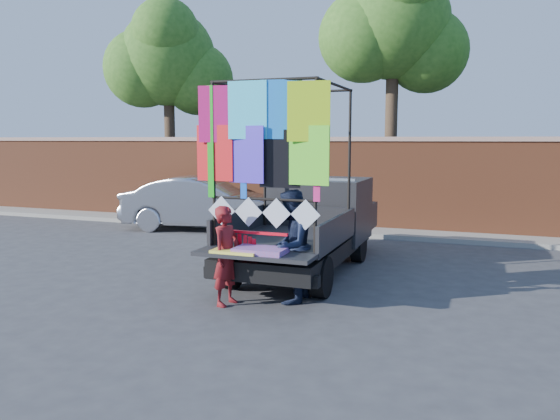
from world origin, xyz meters
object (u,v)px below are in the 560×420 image
(sedan, at_px, (203,203))
(man, at_px, (290,246))
(pickup_truck, at_px, (313,223))
(woman, at_px, (227,256))

(sedan, bearing_deg, man, -153.30)
(sedan, bearing_deg, pickup_truck, -139.20)
(pickup_truck, xyz_separation_m, sedan, (-4.22, 3.17, -0.13))
(pickup_truck, distance_m, man, 2.58)
(woman, bearing_deg, sedan, 40.50)
(sedan, bearing_deg, woman, -161.07)
(sedan, relative_size, man, 2.53)
(pickup_truck, height_order, sedan, pickup_truck)
(pickup_truck, xyz_separation_m, woman, (-0.47, -3.03, -0.10))
(man, bearing_deg, pickup_truck, -170.97)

